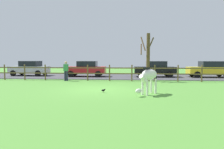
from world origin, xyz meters
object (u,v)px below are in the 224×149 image
crow_on_grass (103,90)px  parked_car_red (86,69)px  zebra (148,77)px  parked_car_black (155,69)px  parked_car_yellow (209,69)px  parked_car_silver (30,68)px  visitor_near_fence (66,70)px  bare_tree (148,56)px

crow_on_grass → parked_car_red: 10.21m
zebra → parked_car_black: 10.39m
crow_on_grass → parked_car_yellow: size_ratio=0.05×
parked_car_red → parked_car_yellow: 12.17m
zebra → parked_car_silver: size_ratio=0.41×
parked_car_black → parked_car_yellow: (5.23, 0.09, 0.00)m
parked_car_black → parked_car_silver: size_ratio=1.01×
parked_car_black → visitor_near_fence: (-7.75, -4.21, 0.06)m
crow_on_grass → parked_car_yellow: bearing=47.9°
crow_on_grass → parked_car_red: (-3.14, 9.69, 0.72)m
parked_car_black → parked_car_yellow: size_ratio=1.00×
parked_car_yellow → crow_on_grass: bearing=-132.1°
parked_car_silver → visitor_near_fence: bearing=-39.0°
zebra → parked_car_silver: bearing=138.3°
zebra → crow_on_grass: (-2.40, 0.40, -0.80)m
parked_car_black → parked_car_silver: same height
zebra → parked_car_red: parked_car_red is taller
bare_tree → parked_car_silver: (-12.19, 3.89, -1.22)m
zebra → crow_on_grass: 2.56m
parked_car_black → parked_car_silver: bearing=179.2°
bare_tree → parked_car_red: bare_tree is taller
parked_car_yellow → visitor_near_fence: bearing=-161.7°
crow_on_grass → visitor_near_fence: bearing=124.8°
zebra → crow_on_grass: zebra is taller
parked_car_yellow → visitor_near_fence: 13.68m
visitor_near_fence → bare_tree: bearing=4.3°
zebra → crow_on_grass: size_ratio=7.60×
zebra → parked_car_silver: (-11.78, 10.49, -0.08)m
parked_car_red → parked_car_yellow: same height
parked_car_yellow → parked_car_silver: (-18.41, 0.10, 0.00)m
crow_on_grass → parked_car_silver: bearing=132.9°
bare_tree → visitor_near_fence: bare_tree is taller
parked_car_silver → parked_car_yellow: bearing=-0.3°
bare_tree → parked_car_black: bearing=75.0°
bare_tree → zebra: size_ratio=2.40×
crow_on_grass → parked_car_black: bearing=69.0°
bare_tree → visitor_near_fence: 6.88m
zebra → bare_tree: bearing=86.5°
parked_car_red → parked_car_silver: (-6.25, 0.40, 0.00)m
bare_tree → parked_car_black: bare_tree is taller
parked_car_red → parked_car_yellow: size_ratio=1.00×
parked_car_red → visitor_near_fence: visitor_near_fence is taller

